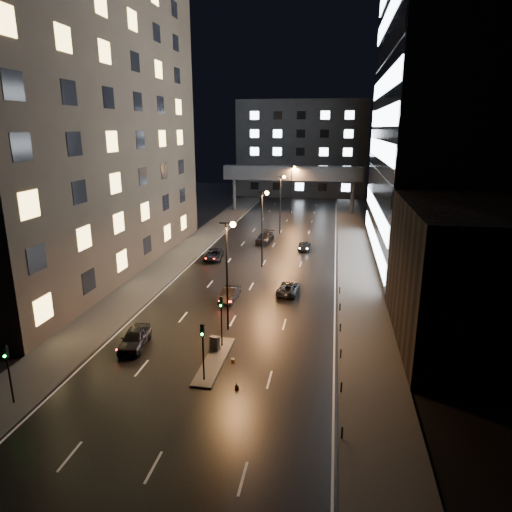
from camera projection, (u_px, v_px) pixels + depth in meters
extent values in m
plane|color=black|center=(274.00, 245.00, 72.43)|extent=(160.00, 160.00, 0.00)
cube|color=#383533|center=(188.00, 249.00, 69.70)|extent=(5.00, 110.00, 0.15)
cube|color=#383533|center=(355.00, 256.00, 65.63)|extent=(5.00, 110.00, 0.15)
cube|color=#2D2319|center=(75.00, 110.00, 55.49)|extent=(15.00, 48.00, 40.00)
cube|color=black|center=(462.00, 276.00, 38.14)|extent=(10.00, 18.00, 12.00)
cube|color=black|center=(465.00, 91.00, 58.46)|extent=(20.00, 36.00, 45.00)
cube|color=#333335|center=(302.00, 149.00, 124.06)|extent=(34.00, 14.00, 25.00)
cube|color=#333335|center=(292.00, 173.00, 98.58)|extent=(30.00, 3.00, 3.00)
cylinder|color=#333335|center=(234.00, 195.00, 102.05)|extent=(0.80, 0.80, 7.00)
cylinder|color=#333335|center=(352.00, 198.00, 97.82)|extent=(0.80, 0.80, 7.00)
cube|color=#383533|center=(215.00, 360.00, 36.31)|extent=(1.60, 8.00, 0.15)
cylinder|color=black|center=(222.00, 326.00, 38.18)|extent=(0.12, 0.12, 3.50)
cube|color=black|center=(221.00, 302.00, 37.59)|extent=(0.28, 0.22, 0.90)
sphere|color=#0CFF33|center=(221.00, 306.00, 37.53)|extent=(0.18, 0.18, 0.18)
cylinder|color=black|center=(203.00, 358.00, 32.97)|extent=(0.12, 0.12, 3.50)
cube|color=black|center=(202.00, 330.00, 32.37)|extent=(0.28, 0.22, 0.90)
sphere|color=#0CFF33|center=(202.00, 334.00, 32.31)|extent=(0.18, 0.18, 0.18)
cylinder|color=black|center=(10.00, 381.00, 30.19)|extent=(0.12, 0.12, 3.50)
cube|color=black|center=(5.00, 351.00, 29.59)|extent=(0.28, 0.22, 0.90)
sphere|color=#0CFF33|center=(5.00, 356.00, 29.53)|extent=(0.18, 0.18, 0.18)
cylinder|color=black|center=(342.00, 434.00, 27.01)|extent=(0.12, 0.12, 0.90)
cylinder|color=black|center=(341.00, 388.00, 31.75)|extent=(0.12, 0.12, 0.90)
cylinder|color=black|center=(341.00, 354.00, 36.49)|extent=(0.12, 0.12, 0.90)
cylinder|color=black|center=(340.00, 328.00, 41.24)|extent=(0.12, 0.12, 0.90)
cylinder|color=black|center=(340.00, 308.00, 45.98)|extent=(0.12, 0.12, 0.90)
cylinder|color=black|center=(340.00, 291.00, 50.72)|extent=(0.12, 0.12, 0.90)
cylinder|color=black|center=(227.00, 278.00, 40.71)|extent=(0.18, 0.18, 10.00)
cylinder|color=black|center=(226.00, 223.00, 39.36)|extent=(1.20, 0.12, 0.12)
sphere|color=#FF9E38|center=(233.00, 225.00, 39.29)|extent=(0.50, 0.50, 0.50)
cylinder|color=black|center=(262.00, 230.00, 59.69)|extent=(0.18, 0.18, 10.00)
cylinder|color=black|center=(262.00, 192.00, 58.33)|extent=(1.20, 0.12, 0.12)
sphere|color=#FF9E38|center=(267.00, 193.00, 58.26)|extent=(0.50, 0.50, 0.50)
cylinder|color=black|center=(280.00, 206.00, 78.66)|extent=(0.18, 0.18, 10.00)
cylinder|color=black|center=(281.00, 176.00, 77.31)|extent=(1.20, 0.12, 0.12)
sphere|color=#FF9E38|center=(284.00, 177.00, 77.23)|extent=(0.50, 0.50, 0.50)
cylinder|color=black|center=(291.00, 190.00, 97.63)|extent=(0.18, 0.18, 10.00)
cylinder|color=black|center=(292.00, 167.00, 96.28)|extent=(1.20, 0.12, 0.12)
sphere|color=#FF9E38|center=(295.00, 167.00, 96.21)|extent=(0.50, 0.50, 0.50)
imported|color=black|center=(135.00, 338.00, 38.52)|extent=(2.48, 4.99, 1.63)
imported|color=black|center=(229.00, 294.00, 48.93)|extent=(1.70, 4.31, 1.40)
imported|color=black|center=(214.00, 255.00, 64.19)|extent=(2.81, 5.28, 1.41)
imported|color=black|center=(265.00, 238.00, 73.90)|extent=(2.68, 5.62, 1.58)
imported|color=black|center=(289.00, 288.00, 51.01)|extent=(2.54, 4.79, 1.28)
imported|color=black|center=(304.00, 246.00, 69.49)|extent=(1.80, 4.38, 1.27)
cube|color=#434345|center=(215.00, 343.00, 37.78)|extent=(0.86, 0.65, 1.18)
cone|color=orange|center=(233.00, 360.00, 36.10)|extent=(0.47, 0.47, 0.46)
cone|color=#FF580D|center=(237.00, 386.00, 32.35)|extent=(0.45, 0.45, 0.56)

